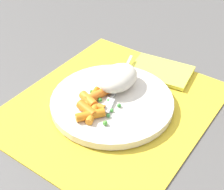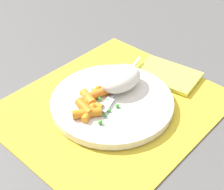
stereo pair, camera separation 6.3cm
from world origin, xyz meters
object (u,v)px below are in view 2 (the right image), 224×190
at_px(rice_mound, 120,78).
at_px(fork, 119,88).
at_px(plate, 112,102).
at_px(carrot_portion, 90,103).
at_px(napkin, 167,74).

distance_m(rice_mound, fork, 0.02).
distance_m(plate, carrot_portion, 0.05).
bearing_deg(fork, napkin, 163.90).
distance_m(plate, rice_mound, 0.05).
bearing_deg(napkin, rice_mound, -18.69).
relative_size(rice_mound, fork, 0.48).
relative_size(rice_mound, carrot_portion, 0.90).
xyz_separation_m(rice_mound, napkin, (-0.12, 0.04, -0.03)).
xyz_separation_m(carrot_portion, napkin, (-0.20, 0.04, -0.02)).
bearing_deg(carrot_portion, napkin, 168.68).
height_order(plate, rice_mound, rice_mound).
xyz_separation_m(fork, napkin, (-0.13, 0.04, -0.01)).
bearing_deg(fork, plate, 18.68).
xyz_separation_m(plate, fork, (-0.03, -0.01, 0.01)).
relative_size(plate, napkin, 1.82).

